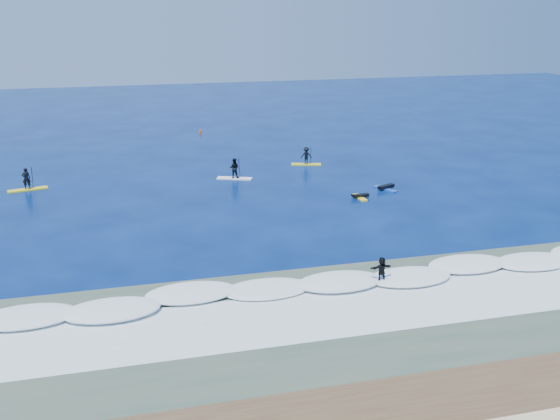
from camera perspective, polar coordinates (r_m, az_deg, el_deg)
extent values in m
plane|color=#031545|center=(42.99, -0.25, -1.40)|extent=(160.00, 160.00, 0.00)
cube|color=#483221|center=(24.95, 12.25, -17.92)|extent=(90.00, 5.00, 0.08)
cube|color=#384D3E|center=(30.74, 6.10, -10.04)|extent=(90.00, 13.00, 0.01)
cube|color=white|center=(34.10, 3.80, -6.96)|extent=(40.00, 6.00, 0.30)
cube|color=silver|center=(31.57, 5.48, -9.22)|extent=(34.00, 5.00, 0.02)
cube|color=yellow|center=(55.03, -22.07, 1.75)|extent=(3.18, 1.42, 0.10)
imported|color=black|center=(54.78, -22.19, 2.69)|extent=(0.72, 0.55, 1.78)
cylinder|color=black|center=(54.83, -21.70, 2.69)|extent=(0.20, 0.70, 2.07)
cube|color=black|center=(55.08, -21.58, 1.72)|extent=(0.12, 0.03, 0.31)
cube|color=white|center=(54.39, -4.19, 2.91)|extent=(3.11, 1.82, 0.10)
imported|color=black|center=(54.15, -4.21, 3.85)|extent=(1.03, 0.93, 1.75)
cylinder|color=black|center=(54.08, -3.73, 3.77)|extent=(0.30, 0.67, 2.04)
cube|color=black|center=(54.33, -3.71, 2.79)|extent=(0.12, 0.03, 0.30)
cube|color=yellow|center=(59.07, 2.41, 4.19)|extent=(2.88, 1.43, 0.09)
imported|color=black|center=(58.87, 2.42, 5.00)|extent=(1.16, 0.86, 1.61)
cylinder|color=black|center=(58.89, 2.83, 4.94)|extent=(0.21, 0.63, 1.87)
cube|color=black|center=(59.10, 2.81, 4.10)|extent=(0.11, 0.03, 0.28)
cube|color=yellow|center=(49.32, 7.30, 1.14)|extent=(0.62, 1.92, 0.09)
cube|color=black|center=(49.31, 7.40, 1.32)|extent=(1.32, 0.42, 0.22)
sphere|color=black|center=(48.98, 6.62, 1.35)|extent=(0.22, 0.22, 0.22)
cube|color=blue|center=(51.89, 9.60, 1.92)|extent=(1.46, 2.32, 0.11)
cube|color=black|center=(51.92, 9.69, 2.14)|extent=(1.60, 1.00, 0.26)
sphere|color=black|center=(51.26, 9.02, 2.09)|extent=(0.26, 0.26, 0.26)
cube|color=white|center=(34.58, 9.22, -6.43)|extent=(2.03, 0.65, 0.11)
imported|color=black|center=(34.29, 9.28, -5.33)|extent=(1.26, 0.46, 1.34)
cylinder|color=#DF5013|center=(73.43, -7.29, 7.04)|extent=(0.26, 0.26, 0.42)
cone|color=#DF5013|center=(73.37, -7.30, 7.28)|extent=(0.19, 0.19, 0.21)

